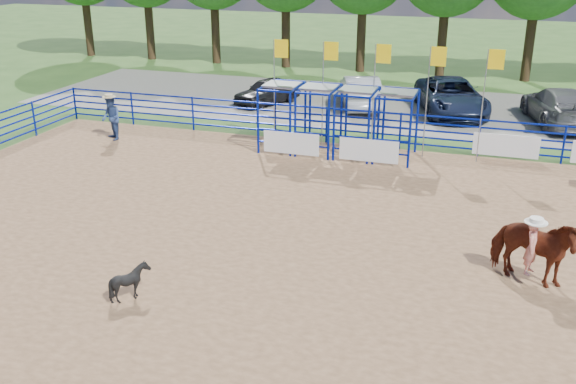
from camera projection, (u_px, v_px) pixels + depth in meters
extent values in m
plane|color=#3E6127|center=(339.00, 259.00, 16.66)|extent=(120.00, 120.00, 0.00)
cube|color=#916B48|center=(339.00, 259.00, 16.65)|extent=(30.00, 20.00, 0.02)
cube|color=gray|center=(421.00, 109.00, 31.72)|extent=(40.00, 10.00, 0.01)
imported|color=maroon|center=(532.00, 249.00, 15.17)|extent=(2.30, 1.60, 1.78)
imported|color=red|center=(536.00, 221.00, 14.91)|extent=(0.47, 0.57, 1.34)
cylinder|color=white|center=(541.00, 193.00, 14.66)|extent=(0.54, 0.54, 0.12)
imported|color=black|center=(130.00, 282.00, 14.62)|extent=(0.89, 0.82, 0.88)
imported|color=navy|center=(111.00, 118.00, 26.41)|extent=(1.13, 1.11, 1.84)
cylinder|color=tan|center=(109.00, 96.00, 26.08)|extent=(0.56, 0.56, 0.11)
imported|color=black|center=(267.00, 91.00, 32.52)|extent=(2.99, 4.12, 1.30)
imported|color=#989BA0|center=(360.00, 91.00, 31.82)|extent=(3.10, 5.07, 1.58)
imported|color=#151D35|center=(451.00, 96.00, 30.66)|extent=(4.32, 6.45, 1.64)
imported|color=#59595C|center=(559.00, 106.00, 28.87)|extent=(3.51, 6.01, 1.64)
cube|color=white|center=(291.00, 143.00, 24.44)|extent=(2.20, 0.04, 0.85)
cube|color=white|center=(369.00, 150.00, 23.58)|extent=(2.20, 0.04, 0.85)
cube|color=white|center=(506.00, 146.00, 24.13)|extent=(2.40, 0.04, 0.85)
cylinder|color=#3F2B19|center=(88.00, 22.00, 46.04)|extent=(0.56, 0.56, 4.80)
cylinder|color=#3F2B19|center=(149.00, 24.00, 44.60)|extent=(0.56, 0.56, 4.80)
cylinder|color=#3F2B19|center=(215.00, 27.00, 43.15)|extent=(0.56, 0.56, 4.80)
cylinder|color=#3F2B19|center=(286.00, 30.00, 41.71)|extent=(0.56, 0.56, 4.80)
cylinder|color=#3F2B19|center=(361.00, 33.00, 40.27)|extent=(0.56, 0.56, 4.80)
cylinder|color=#3F2B19|center=(442.00, 36.00, 38.83)|extent=(0.56, 0.56, 4.80)
cylinder|color=#3F2B19|center=(530.00, 40.00, 37.39)|extent=(0.56, 0.56, 4.80)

